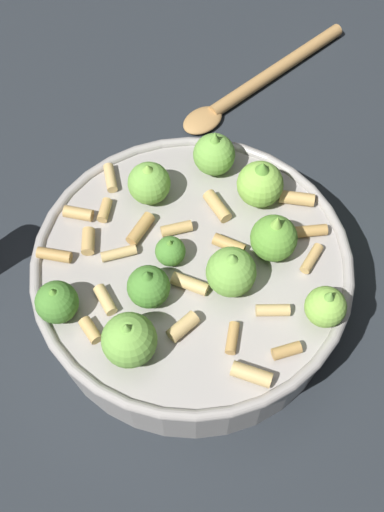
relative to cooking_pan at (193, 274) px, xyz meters
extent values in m
plane|color=#23282D|center=(0.00, 0.00, -0.04)|extent=(2.40, 2.40, 0.00)
cylinder|color=#9E9993|center=(0.00, 0.00, -0.01)|extent=(0.28, 0.28, 0.07)
torus|color=#9E9993|center=(0.00, 0.00, 0.02)|extent=(0.29, 0.29, 0.01)
sphere|color=#4C8933|center=(-0.01, -0.02, 0.04)|extent=(0.03, 0.03, 0.03)
cone|color=#609E38|center=(-0.01, -0.02, 0.05)|extent=(0.01, 0.01, 0.01)
sphere|color=#8CC64C|center=(-0.04, 0.09, 0.05)|extent=(0.04, 0.04, 0.04)
cone|color=#609E38|center=(-0.04, 0.09, 0.07)|extent=(0.02, 0.02, 0.02)
sphere|color=#8CC64C|center=(0.09, 0.08, 0.04)|extent=(0.04, 0.04, 0.04)
cone|color=#75B247|center=(0.09, 0.08, 0.06)|extent=(0.01, 0.01, 0.02)
sphere|color=#4C8933|center=(0.00, -0.12, 0.04)|extent=(0.04, 0.04, 0.04)
cone|color=#609E38|center=(0.00, -0.12, 0.06)|extent=(0.02, 0.02, 0.01)
sphere|color=#4C8933|center=(0.02, -0.05, 0.04)|extent=(0.04, 0.04, 0.04)
cone|color=#4C8933|center=(0.02, -0.05, 0.06)|extent=(0.02, 0.02, 0.01)
sphere|color=#75B247|center=(-0.08, -0.01, 0.04)|extent=(0.04, 0.04, 0.04)
cone|color=#8CC64C|center=(-0.08, -0.01, 0.06)|extent=(0.02, 0.02, 0.01)
sphere|color=#609E38|center=(0.02, 0.07, 0.05)|extent=(0.04, 0.04, 0.04)
cone|color=#8CC64C|center=(0.02, 0.07, 0.07)|extent=(0.02, 0.02, 0.02)
sphere|color=#75B247|center=(0.03, 0.02, 0.05)|extent=(0.04, 0.04, 0.04)
cone|color=#75B247|center=(0.03, 0.02, 0.07)|extent=(0.02, 0.02, 0.01)
sphere|color=#75B247|center=(0.06, -0.08, 0.05)|extent=(0.05, 0.05, 0.05)
cone|color=#75B247|center=(0.06, -0.08, 0.07)|extent=(0.02, 0.02, 0.02)
sphere|color=#75B247|center=(-0.09, 0.06, 0.04)|extent=(0.04, 0.04, 0.04)
cone|color=#75B247|center=(-0.09, 0.06, 0.07)|extent=(0.02, 0.02, 0.02)
cylinder|color=tan|center=(-0.04, 0.04, 0.03)|extent=(0.03, 0.02, 0.01)
cylinder|color=tan|center=(-0.05, -0.11, 0.03)|extent=(0.03, 0.03, 0.01)
cylinder|color=tan|center=(0.02, 0.11, 0.03)|extent=(0.02, 0.03, 0.01)
cylinder|color=tan|center=(0.07, 0.04, 0.03)|extent=(0.02, 0.03, 0.01)
cylinder|color=tan|center=(-0.05, -0.08, 0.03)|extent=(0.03, 0.02, 0.01)
cylinder|color=tan|center=(0.00, 0.04, 0.03)|extent=(0.03, 0.03, 0.01)
cylinder|color=tan|center=(0.03, -0.11, 0.03)|extent=(0.02, 0.01, 0.01)
cylinder|color=tan|center=(0.04, 0.10, 0.03)|extent=(0.02, 0.03, 0.01)
cylinder|color=tan|center=(0.08, -0.01, 0.03)|extent=(0.03, 0.02, 0.01)
cylinder|color=tan|center=(-0.08, -0.05, 0.03)|extent=(0.02, 0.02, 0.01)
cylinder|color=tan|center=(0.06, -0.03, 0.03)|extent=(0.02, 0.03, 0.01)
cylinder|color=tan|center=(0.02, -0.01, 0.03)|extent=(0.03, 0.03, 0.01)
cylinder|color=tan|center=(0.12, 0.00, 0.03)|extent=(0.03, 0.03, 0.01)
cylinder|color=tan|center=(-0.03, -0.06, 0.03)|extent=(0.01, 0.03, 0.01)
cylinder|color=tan|center=(0.01, -0.09, 0.03)|extent=(0.03, 0.01, 0.01)
cylinder|color=tan|center=(-0.02, 0.12, 0.03)|extent=(0.03, 0.03, 0.01)
cylinder|color=tan|center=(-0.04, 0.00, 0.03)|extent=(0.01, 0.03, 0.01)
cylinder|color=tan|center=(-0.09, -0.08, 0.03)|extent=(0.03, 0.03, 0.01)
cylinder|color=tan|center=(-0.12, -0.04, 0.03)|extent=(0.03, 0.02, 0.01)
cylinder|color=tan|center=(0.11, 0.04, 0.03)|extent=(0.01, 0.03, 0.01)
cylinder|color=tan|center=(-0.05, -0.03, 0.03)|extent=(0.03, 0.03, 0.01)
cylinder|color=#B2844C|center=(-0.24, 0.22, -0.04)|extent=(0.08, 0.21, 0.02)
ellipsoid|color=#B2844C|center=(-0.20, 0.10, -0.04)|extent=(0.05, 0.06, 0.01)
camera|label=1|loc=(0.26, -0.12, 0.52)|focal=44.15mm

